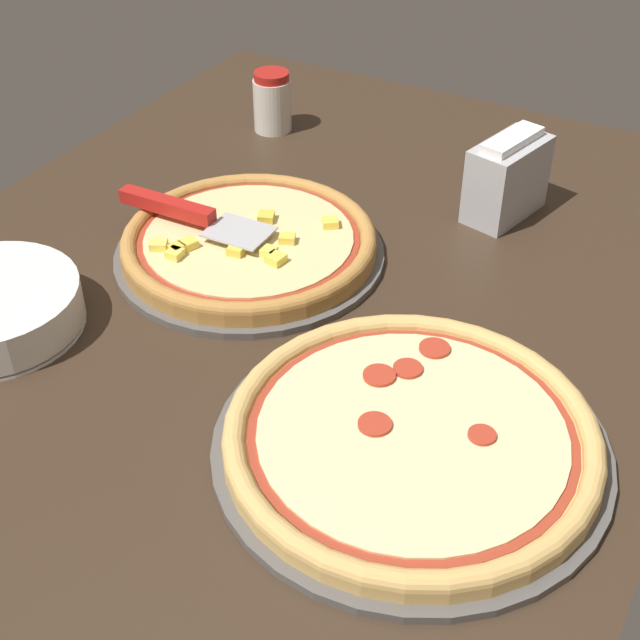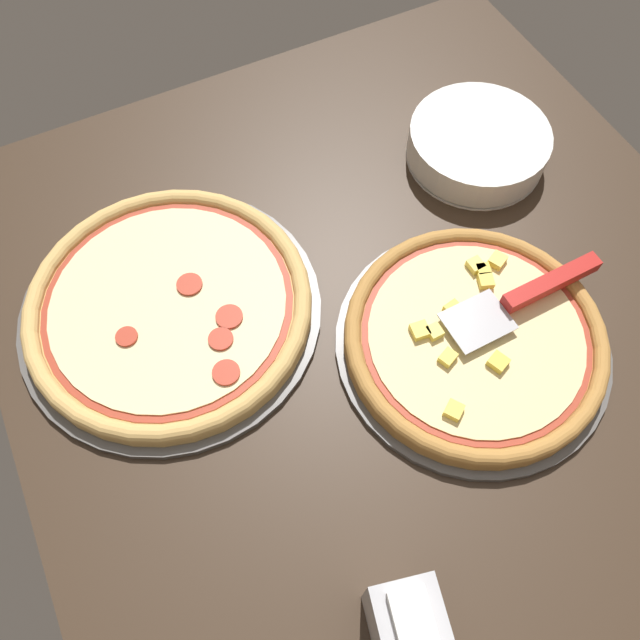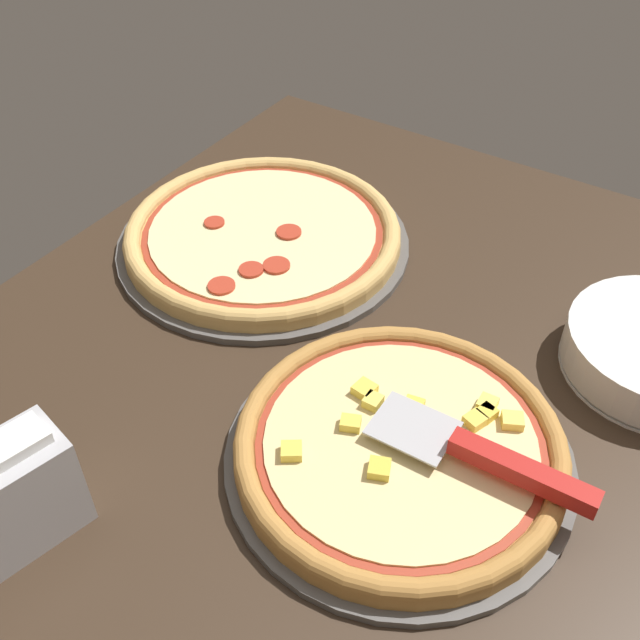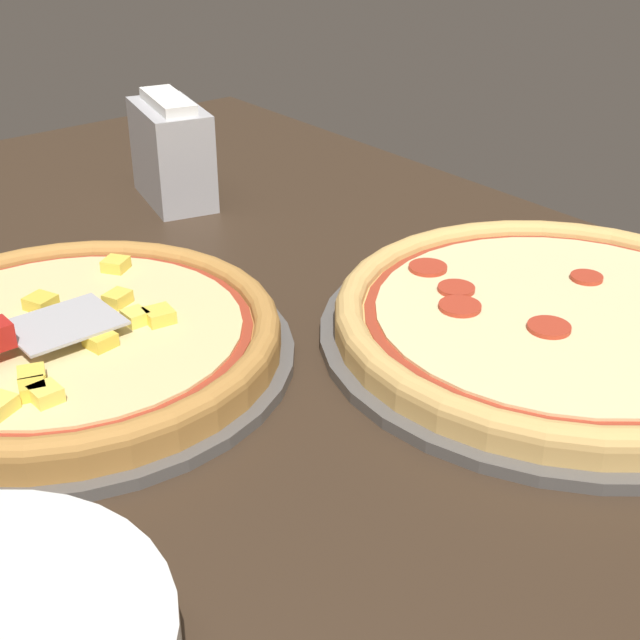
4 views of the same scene
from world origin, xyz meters
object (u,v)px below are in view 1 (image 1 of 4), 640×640
at_px(pizza_back, 412,435).
at_px(napkin_holder, 507,178).
at_px(pizza_front, 250,240).
at_px(parmesan_shaker, 272,102).
at_px(serving_spatula, 179,210).

relative_size(pizza_back, napkin_holder, 2.79).
distance_m(pizza_front, napkin_holder, 0.38).
height_order(pizza_front, pizza_back, pizza_front).
distance_m(pizza_back, parmesan_shaker, 0.79).
height_order(pizza_front, napkin_holder, napkin_holder).
relative_size(pizza_front, napkin_holder, 2.48).
xyz_separation_m(pizza_front, parmesan_shaker, (-0.36, -0.18, 0.03)).
height_order(parmesan_shaker, napkin_holder, napkin_holder).
bearing_deg(pizza_front, napkin_holder, 136.04).
bearing_deg(serving_spatula, parmesan_shaker, -168.37).
xyz_separation_m(pizza_front, napkin_holder, (-0.28, 0.27, 0.03)).
relative_size(serving_spatula, parmesan_shaker, 2.27).
bearing_deg(pizza_back, napkin_holder, -171.01).
distance_m(pizza_front, serving_spatula, 0.11).
bearing_deg(parmesan_shaker, serving_spatula, 11.63).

